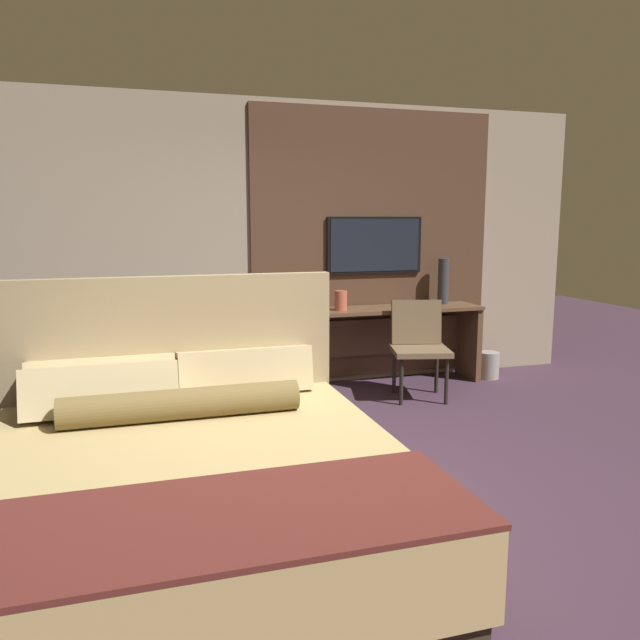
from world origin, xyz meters
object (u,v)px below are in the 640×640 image
Objects in this scene: tv at (375,245)px; vase_tall at (443,281)px; desk at (380,331)px; waste_bin at (488,365)px; bed at (191,491)px; book at (427,303)px; desk_chair at (418,340)px; vase_short at (341,301)px.

vase_tall is (0.72, -0.14, -0.38)m from tv.
desk is 4.32× the size of vase_tall.
waste_bin is (0.47, -0.18, -0.89)m from vase_tall.
bed is 1.08× the size of desk.
tv is 3.63× the size of waste_bin.
book is at bearing 46.46° from bed.
book reaches higher than waste_bin.
desk_chair reaches higher than desk.
bed is 11.55× the size of vase_short.
vase_short reaches higher than waste_bin.
tv is 5.34× the size of vase_short.
book is at bearing 167.43° from waste_bin.
bed is 3.27m from desk_chair.
book is 0.95m from waste_bin.
tv reaches higher than book.
desk_chair is 1.91× the size of vase_tall.
tv reaches higher than vase_tall.
tv is at bearing 161.76° from book.
bed is at bearing -127.61° from desk.
tv is 1.12× the size of desk_chair.
book is (0.97, 0.10, -0.08)m from vase_short.
tv is 2.15× the size of vase_tall.
bed is at bearing -121.13° from desk_chair.
desk_chair is 4.75× the size of vase_short.
vase_short is 0.68× the size of waste_bin.
desk is 7.92× the size of book.
waste_bin is at bearing -21.10° from vase_tall.
bed is 4.29m from waste_bin.
tv is at bearing 164.90° from waste_bin.
vase_short is at bearing -173.59° from vase_tall.
waste_bin is (1.18, -0.32, -1.26)m from tv.
vase_tall is (0.72, 0.05, 0.49)m from desk.
bed is at bearing -125.85° from tv.
waste_bin is at bearing -6.42° from desk.
tv is (2.16, 3.00, 1.05)m from bed.
vase_tall is 1.69× the size of waste_bin.
tv is 0.82m from vase_tall.
desk_chair is at bearing -133.98° from vase_tall.
tv reaches higher than vase_short.
waste_bin is (1.18, -0.13, -0.40)m from desk.
waste_bin is (1.64, -0.05, -0.74)m from vase_short.
vase_short is at bearing 57.90° from bed.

